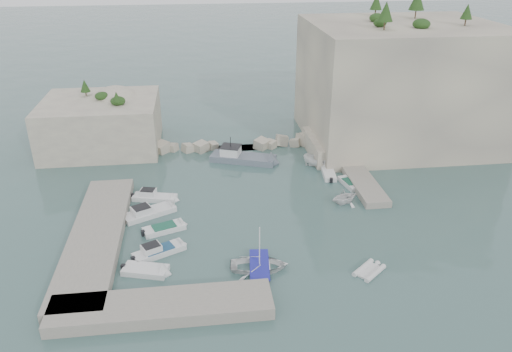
{
  "coord_description": "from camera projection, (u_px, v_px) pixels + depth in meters",
  "views": [
    {
      "loc": [
        -6.34,
        -45.09,
        27.59
      ],
      "look_at": [
        0.0,
        6.0,
        3.0
      ],
      "focal_mm": 35.0,
      "sensor_mm": 36.0,
      "label": 1
    }
  ],
  "objects": [
    {
      "name": "breakwater",
      "position": [
        236.0,
        144.0,
        72.26
      ],
      "size": [
        28.0,
        3.0,
        1.4
      ],
      "primitive_type": "cube",
      "color": "beige",
      "rests_on": "ground"
    },
    {
      "name": "tender_east_b",
      "position": [
        349.0,
        185.0,
        61.57
      ],
      "size": [
        2.21,
        4.31,
        0.7
      ],
      "primitive_type": null,
      "rotation": [
        0.0,
        0.0,
        1.77
      ],
      "color": "silver",
      "rests_on": "ground"
    },
    {
      "name": "quay_west",
      "position": [
        96.0,
        237.0,
        49.95
      ],
      "size": [
        5.0,
        24.0,
        1.1
      ],
      "primitive_type": "cube",
      "color": "#9E9689",
      "rests_on": "ground"
    },
    {
      "name": "quay_south",
      "position": [
        162.0,
        307.0,
        40.43
      ],
      "size": [
        18.0,
        4.0,
        1.1
      ],
      "primitive_type": "cube",
      "color": "#9E9689",
      "rests_on": "ground"
    },
    {
      "name": "vegetation",
      "position": [
        367.0,
        15.0,
        69.08
      ],
      "size": [
        53.48,
        13.88,
        13.4
      ],
      "color": "#1E4219",
      "rests_on": "ground"
    },
    {
      "name": "work_boat",
      "position": [
        243.0,
        161.0,
        68.26
      ],
      "size": [
        10.06,
        5.97,
        2.2
      ],
      "primitive_type": null,
      "rotation": [
        0.0,
        0.0,
        -0.35
      ],
      "color": "slate",
      "rests_on": "ground"
    },
    {
      "name": "rowboat_mast",
      "position": [
        260.0,
        245.0,
        44.87
      ],
      "size": [
        0.1,
        0.1,
        4.2
      ],
      "primitive_type": "cylinder",
      "color": "white",
      "rests_on": "rowboat"
    },
    {
      "name": "ground",
      "position": [
        263.0,
        226.0,
        52.97
      ],
      "size": [
        400.0,
        400.0,
        0.0
      ],
      "primitive_type": "plane",
      "color": "#41625F",
      "rests_on": "ground"
    },
    {
      "name": "motorboat_b",
      "position": [
        150.0,
        215.0,
        54.99
      ],
      "size": [
        6.53,
        4.73,
        1.4
      ],
      "primitive_type": null,
      "rotation": [
        0.0,
        0.0,
        0.48
      ],
      "color": "silver",
      "rests_on": "ground"
    },
    {
      "name": "motorboat_a",
      "position": [
        155.0,
        200.0,
        58.2
      ],
      "size": [
        5.8,
        2.94,
        1.4
      ],
      "primitive_type": null,
      "rotation": [
        0.0,
        0.0,
        -0.24
      ],
      "color": "white",
      "rests_on": "ground"
    },
    {
      "name": "outcrop_west",
      "position": [
        102.0,
        124.0,
        71.62
      ],
      "size": [
        16.0,
        14.0,
        7.0
      ],
      "primitive_type": "cube",
      "color": "beige",
      "rests_on": "ground"
    },
    {
      "name": "rowboat",
      "position": [
        259.0,
        269.0,
        46.01
      ],
      "size": [
        5.71,
        4.34,
        1.11
      ],
      "primitive_type": "imported",
      "rotation": [
        0.0,
        0.0,
        1.47
      ],
      "color": "white",
      "rests_on": "ground"
    },
    {
      "name": "motorboat_e",
      "position": [
        146.0,
        273.0,
        45.51
      ],
      "size": [
        4.81,
        3.01,
        0.7
      ],
      "primitive_type": null,
      "rotation": [
        0.0,
        0.0,
        -0.28
      ],
      "color": "silver",
      "rests_on": "ground"
    },
    {
      "name": "tender_east_c",
      "position": [
        328.0,
        175.0,
        64.2
      ],
      "size": [
        1.96,
        4.74,
        0.7
      ],
      "primitive_type": null,
      "rotation": [
        0.0,
        0.0,
        1.47
      ],
      "color": "white",
      "rests_on": "ground"
    },
    {
      "name": "motorboat_c",
      "position": [
        164.0,
        231.0,
        52.03
      ],
      "size": [
        5.03,
        3.26,
        0.7
      ],
      "primitive_type": null,
      "rotation": [
        0.0,
        0.0,
        0.36
      ],
      "color": "silver",
      "rests_on": "ground"
    },
    {
      "name": "ledge_east",
      "position": [
        358.0,
        175.0,
        63.25
      ],
      "size": [
        3.0,
        16.0,
        0.8
      ],
      "primitive_type": "cube",
      "color": "#9E9689",
      "rests_on": "ground"
    },
    {
      "name": "cliff_east",
      "position": [
        398.0,
        84.0,
        72.46
      ],
      "size": [
        26.0,
        22.0,
        17.0
      ],
      "primitive_type": "cube",
      "color": "beige",
      "rests_on": "ground"
    },
    {
      "name": "tender_east_a",
      "position": [
        344.0,
        203.0,
        57.52
      ],
      "size": [
        4.35,
        4.08,
        1.84
      ],
      "primitive_type": "imported",
      "rotation": [
        0.0,
        0.0,
        1.94
      ],
      "color": "white",
      "rests_on": "ground"
    },
    {
      "name": "tender_east_d",
      "position": [
        322.0,
        167.0,
        66.52
      ],
      "size": [
        5.36,
        3.61,
        1.94
      ],
      "primitive_type": "imported",
      "rotation": [
        0.0,
        0.0,
        1.19
      ],
      "color": "white",
      "rests_on": "ground"
    },
    {
      "name": "cliff_terrace",
      "position": [
        337.0,
        146.0,
        69.99
      ],
      "size": [
        8.0,
        10.0,
        2.5
      ],
      "primitive_type": "cube",
      "color": "beige",
      "rests_on": "ground"
    },
    {
      "name": "motorboat_d",
      "position": [
        160.0,
        254.0,
        48.22
      ],
      "size": [
        5.72,
        3.96,
        1.4
      ],
      "primitive_type": null,
      "rotation": [
        0.0,
        0.0,
        0.46
      ],
      "color": "silver",
      "rests_on": "ground"
    },
    {
      "name": "inflatable_dinghy",
      "position": [
        369.0,
        272.0,
        45.58
      ],
      "size": [
        3.6,
        3.41,
        0.44
      ],
      "primitive_type": null,
      "rotation": [
        0.0,
        0.0,
        0.71
      ],
      "color": "silver",
      "rests_on": "ground"
    }
  ]
}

